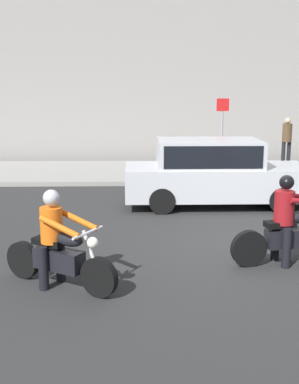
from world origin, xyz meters
TOP-DOWN VIEW (x-y plane):
  - ground_plane at (0.00, 0.00)m, footprint 80.00×80.00m
  - sidewalk_slab at (0.00, 8.00)m, footprint 40.00×4.40m
  - building_facade at (0.00, 11.40)m, footprint 40.00×1.40m
  - motorcycle_with_rider_crimson at (0.44, -1.04)m, footprint 2.09×0.77m
  - motorcycle_with_rider_orange_stripe at (-3.39, -1.97)m, footprint 1.85×1.19m
  - parked_sedan_silver at (-0.20, 3.21)m, footprint 4.71×1.82m
  - street_sign_post at (0.88, 8.31)m, footprint 0.44×0.08m
  - pedestrian_bystander at (3.29, 8.48)m, footprint 0.34×0.34m

SIDE VIEW (x-z plane):
  - ground_plane at x=0.00m, z-range 0.00..0.00m
  - sidewalk_slab at x=0.00m, z-range 0.00..0.14m
  - motorcycle_with_rider_orange_stripe at x=-3.39m, z-range -0.14..1.39m
  - motorcycle_with_rider_crimson at x=0.44m, z-range -0.14..1.43m
  - parked_sedan_silver at x=-0.20m, z-range 0.03..1.75m
  - pedestrian_bystander at x=3.29m, z-range 0.30..2.10m
  - street_sign_post at x=0.88m, z-range 0.41..2.93m
  - building_facade at x=0.00m, z-range 0.00..9.27m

